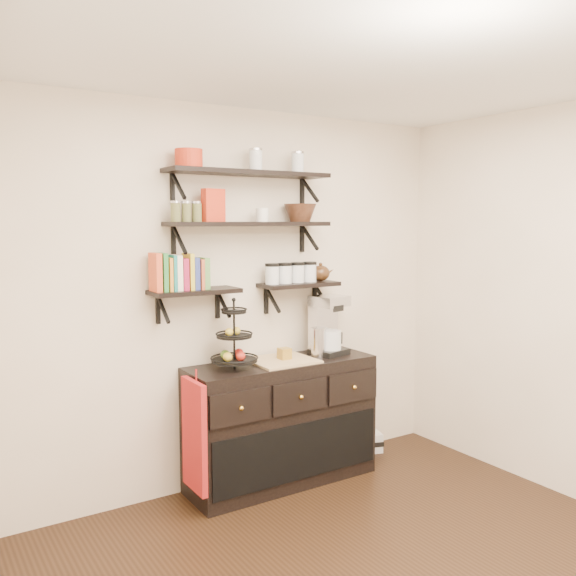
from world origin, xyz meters
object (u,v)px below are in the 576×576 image
Objects in this scene: sideboard at (282,422)px; fruit_stand at (234,345)px; coffee_maker at (327,326)px; radio at (364,442)px.

fruit_stand is at bearing 179.53° from sideboard.
sideboard is 0.72m from fruit_stand.
sideboard is 0.79m from coffee_maker.
sideboard reaches higher than radio.
fruit_stand is 1.43× the size of radio.
fruit_stand is 1.04× the size of coffee_maker.
sideboard is 3.12× the size of coffee_maker.
radio is at bearing 5.59° from fruit_stand.
coffee_maker is 1.13m from radio.
sideboard is 3.01× the size of fruit_stand.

